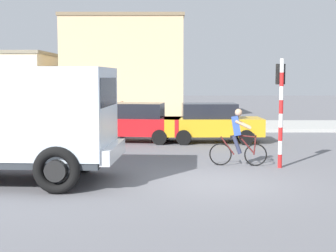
{
  "coord_description": "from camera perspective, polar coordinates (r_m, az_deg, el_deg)",
  "views": [
    {
      "loc": [
        -1.09,
        -12.12,
        2.65
      ],
      "look_at": [
        -1.14,
        2.5,
        1.2
      ],
      "focal_mm": 52.3,
      "sensor_mm": 36.0,
      "label": 1
    }
  ],
  "objects": [
    {
      "name": "ground_plane",
      "position": [
        12.45,
        5.24,
        -6.65
      ],
      "size": [
        120.0,
        120.0,
        0.0
      ],
      "primitive_type": "plane",
      "color": "slate"
    },
    {
      "name": "sidewalk_far",
      "position": [
        26.18,
        2.58,
        0.03
      ],
      "size": [
        80.0,
        5.0,
        0.16
      ],
      "primitive_type": "cube",
      "color": "#ADADA8",
      "rests_on": "ground"
    },
    {
      "name": "truck_foreground",
      "position": [
        13.02,
        -17.88,
        1.06
      ],
      "size": [
        5.56,
        3.09,
        2.9
      ],
      "color": "silver",
      "rests_on": "ground"
    },
    {
      "name": "cyclist",
      "position": [
        14.84,
        8.33,
        -1.31
      ],
      "size": [
        1.73,
        0.51,
        1.72
      ],
      "color": "black",
      "rests_on": "ground"
    },
    {
      "name": "traffic_light_pole",
      "position": [
        14.71,
        13.19,
        3.24
      ],
      "size": [
        0.24,
        0.43,
        3.2
      ],
      "color": "red",
      "rests_on": "ground"
    },
    {
      "name": "car_red_near",
      "position": [
        20.29,
        -3.84,
        0.47
      ],
      "size": [
        4.18,
        2.24,
        1.6
      ],
      "color": "red",
      "rests_on": "ground"
    },
    {
      "name": "car_white_mid",
      "position": [
        19.76,
        -14.09,
        0.17
      ],
      "size": [
        4.27,
        2.5,
        1.6
      ],
      "color": "red",
      "rests_on": "ground"
    },
    {
      "name": "car_far_side",
      "position": [
        20.13,
        5.32,
        0.42
      ],
      "size": [
        4.03,
        1.93,
        1.6
      ],
      "color": "gold",
      "rests_on": "ground"
    },
    {
      "name": "pedestrian_near_kerb",
      "position": [
        21.77,
        -5.19,
        0.89
      ],
      "size": [
        0.34,
        0.22,
        1.62
      ],
      "color": "#2D334C",
      "rests_on": "ground"
    },
    {
      "name": "building_mid_block",
      "position": [
        32.27,
        -4.84,
        6.73
      ],
      "size": [
        7.61,
        5.8,
        6.5
      ],
      "color": "#D1B284",
      "rests_on": "ground"
    }
  ]
}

